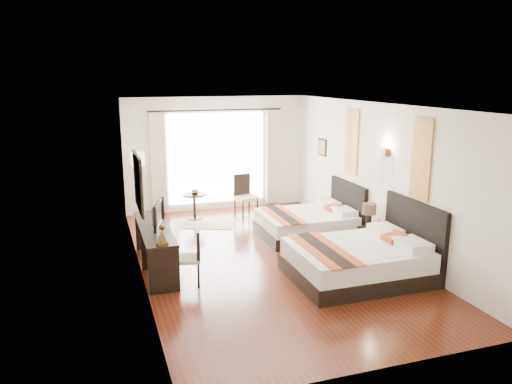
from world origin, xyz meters
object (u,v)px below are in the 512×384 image
object	(u,v)px
nightstand	(372,240)
bed_far	(310,222)
console_desk	(155,248)
side_table	(195,207)
vase	(377,226)
television	(155,214)
fruit_bowl	(195,193)
table_lamp	(369,211)
floor_lamp	(138,164)
window_chair	(246,204)
desk_chair	(188,267)
bed_near	(362,259)

from	to	relation	value
nightstand	bed_far	bearing A→B (deg)	118.15
console_desk	side_table	xyz separation A→B (m)	(1.26, 2.81, -0.07)
vase	television	bearing A→B (deg)	170.31
fruit_bowl	table_lamp	bearing A→B (deg)	-48.90
console_desk	floor_lamp	xyz separation A→B (m)	(0.03, 3.03, 0.97)
nightstand	console_desk	size ratio (longest dim) A/B	0.22
window_chair	vase	bearing A→B (deg)	12.02
window_chair	nightstand	bearing A→B (deg)	13.53
nightstand	fruit_bowl	xyz separation A→B (m)	(-2.75, 3.26, 0.40)
nightstand	side_table	world-z (taller)	side_table
side_table	desk_chair	bearing A→B (deg)	-102.92
side_table	window_chair	distance (m)	1.22
bed_far	side_table	distance (m)	2.85
desk_chair	floor_lamp	world-z (taller)	floor_lamp
bed_near	fruit_bowl	bearing A→B (deg)	114.29
side_table	television	bearing A→B (deg)	-114.02
table_lamp	console_desk	world-z (taller)	table_lamp
desk_chair	console_desk	bearing A→B (deg)	-51.32
television	window_chair	size ratio (longest dim) A/B	0.77
bed_near	console_desk	xyz separation A→B (m)	(-3.20, 1.49, 0.06)
bed_far	fruit_bowl	xyz separation A→B (m)	(-2.05, 1.95, 0.35)
nightstand	table_lamp	world-z (taller)	table_lamp
vase	fruit_bowl	bearing A→B (deg)	128.47
floor_lamp	fruit_bowl	world-z (taller)	floor_lamp
vase	window_chair	bearing A→B (deg)	114.75
bed_far	vase	world-z (taller)	bed_far
vase	console_desk	xyz separation A→B (m)	(-3.99, 0.65, -0.19)
bed_near	table_lamp	xyz separation A→B (m)	(0.80, 1.15, 0.47)
bed_near	bed_far	bearing A→B (deg)	87.07
bed_far	vase	bearing A→B (deg)	-65.40
bed_far	window_chair	bearing A→B (deg)	114.87
television	desk_chair	world-z (taller)	television
console_desk	fruit_bowl	xyz separation A→B (m)	(1.27, 2.78, 0.26)
table_lamp	window_chair	xyz separation A→B (m)	(-1.53, 3.01, -0.48)
bed_near	console_desk	distance (m)	3.53
fruit_bowl	window_chair	bearing A→B (deg)	-5.46
bed_near	table_lamp	size ratio (longest dim) A/B	5.18
fruit_bowl	bed_far	bearing A→B (deg)	-43.60
bed_near	nightstand	distance (m)	1.31
table_lamp	floor_lamp	bearing A→B (deg)	139.56
table_lamp	window_chair	bearing A→B (deg)	116.93
console_desk	fruit_bowl	world-z (taller)	console_desk
table_lamp	nightstand	bearing A→B (deg)	-80.02
bed_far	table_lamp	bearing A→B (deg)	-60.00
console_desk	desk_chair	xyz separation A→B (m)	(0.42, -0.84, -0.10)
console_desk	side_table	bearing A→B (deg)	65.86
vase	desk_chair	size ratio (longest dim) A/B	0.15
bed_far	console_desk	distance (m)	3.42
bed_far	nightstand	distance (m)	1.49
vase	side_table	distance (m)	4.42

